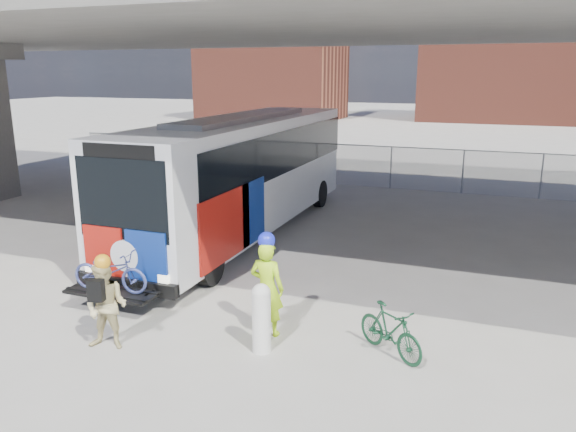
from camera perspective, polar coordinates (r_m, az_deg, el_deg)
The scene contains 9 objects.
ground at distance 14.12m, azimuth -2.97°, elevation -6.07°, with size 160.00×160.00×0.00m, color #9E9991.
bus at distance 17.44m, azimuth -4.52°, elevation 5.04°, with size 2.67×12.92×3.69m.
overpass at distance 17.04m, azimuth 2.47°, elevation 19.82°, with size 40.00×16.00×7.95m.
chainlink_fence at distance 24.93m, azimuth 8.19°, elevation 6.18°, with size 30.00×0.06×30.00m.
brick_buildings at distance 60.46m, azimuth 17.41°, elevation 14.27°, with size 54.00×22.00×12.00m.
bollard at distance 10.24m, azimuth -2.73°, elevation -10.07°, with size 0.34×0.34×1.31m.
cyclist_hivis at distance 10.78m, azimuth -2.16°, elevation -7.09°, with size 0.70×0.47×2.06m.
cyclist_tan at distance 10.80m, azimuth -18.00°, elevation -8.56°, with size 0.92×0.78×1.81m.
bike_parked at distance 10.37m, azimuth 10.35°, elevation -11.38°, with size 0.44×1.56×0.94m, color #144127.
Camera 1 is at (5.37, -12.09, 4.95)m, focal length 35.00 mm.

